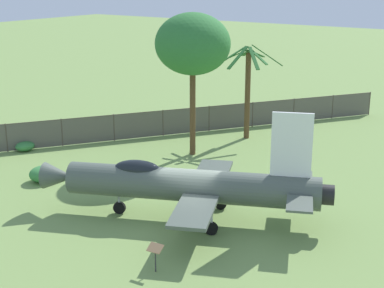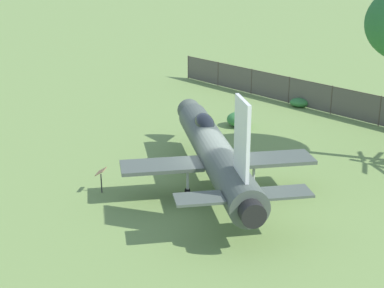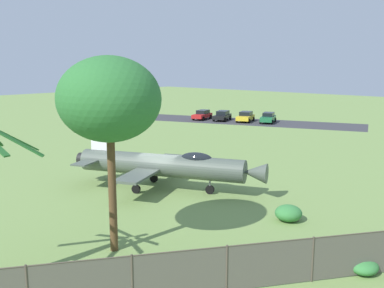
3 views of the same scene
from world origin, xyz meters
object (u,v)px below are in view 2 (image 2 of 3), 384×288
Objects in this scene: shrub_by_tree at (299,102)px; info_plaque at (101,175)px; display_jet at (214,150)px; shrub_near_fence at (239,119)px.

info_plaque reaches higher than shrub_by_tree.
shrub_near_fence is at bearing -21.38° from display_jet.
shrub_by_tree is at bearing -114.88° from info_plaque.
info_plaque is at bearing 89.18° from display_jet.
display_jet reaches higher than info_plaque.
shrub_near_fence is 6.36m from shrub_by_tree.
display_jet is at bearing 78.44° from shrub_by_tree.
display_jet is 5.20m from info_plaque.
shrub_by_tree is at bearing -34.74° from display_jet.
info_plaque is at bearing 65.12° from shrub_by_tree.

